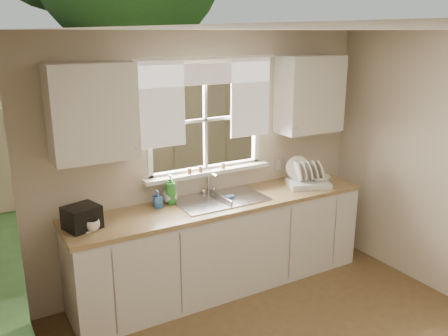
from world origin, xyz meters
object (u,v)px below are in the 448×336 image
soap_bottle_a (170,189)px  black_appliance (82,217)px  cup (93,225)px  dish_rack (308,179)px

soap_bottle_a → black_appliance: size_ratio=1.08×
cup → black_appliance: 0.12m
cup → black_appliance: bearing=142.9°
dish_rack → black_appliance: (-2.35, 0.06, 0.02)m
dish_rack → soap_bottle_a: (-1.48, 0.23, 0.06)m
dish_rack → cup: bearing=-179.2°
dish_rack → cup: size_ratio=4.23×
black_appliance → cup: bearing=-72.9°
cup → soap_bottle_a: bearing=36.9°
soap_bottle_a → cup: (-0.82, -0.26, -0.10)m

